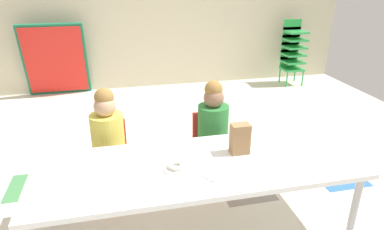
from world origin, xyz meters
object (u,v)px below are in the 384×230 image
(paper_plate_near_edge, at_px, (176,168))
(seated_child_near_camera, at_px, (108,132))
(donut_powdered_on_plate, at_px, (176,165))
(kid_chair_green_stack, at_px, (293,49))
(paper_plate_center_table, at_px, (218,174))
(folded_activity_table, at_px, (55,60))
(paper_bag_brown, at_px, (240,139))
(seated_child_middle_seat, at_px, (213,123))
(craft_table, at_px, (199,168))

(paper_plate_near_edge, bearing_deg, seated_child_near_camera, 124.11)
(seated_child_near_camera, relative_size, donut_powdered_on_plate, 8.20)
(kid_chair_green_stack, xyz_separation_m, donut_powdered_on_plate, (-2.50, -3.14, -0.01))
(kid_chair_green_stack, bearing_deg, paper_plate_center_table, -124.51)
(paper_plate_center_table, bearing_deg, folded_activity_table, 112.36)
(folded_activity_table, relative_size, paper_plate_center_table, 6.04)
(seated_child_near_camera, xyz_separation_m, folded_activity_table, (-0.75, 2.71, -0.02))
(seated_child_near_camera, distance_m, paper_bag_brown, 1.06)
(seated_child_near_camera, distance_m, kid_chair_green_stack, 3.85)
(paper_bag_brown, height_order, donut_powdered_on_plate, paper_bag_brown)
(kid_chair_green_stack, bearing_deg, folded_activity_table, 176.58)
(seated_child_middle_seat, xyz_separation_m, folded_activity_table, (-1.62, 2.71, -0.02))
(donut_powdered_on_plate, bearing_deg, kid_chair_green_stack, 51.47)
(seated_child_middle_seat, height_order, paper_bag_brown, seated_child_middle_seat)
(seated_child_near_camera, xyz_separation_m, kid_chair_green_stack, (2.94, 2.49, 0.02))
(paper_plate_center_table, bearing_deg, donut_powdered_on_plate, 151.37)
(folded_activity_table, xyz_separation_m, paper_plate_center_table, (1.44, -3.49, 0.01))
(seated_child_middle_seat, relative_size, paper_plate_center_table, 5.10)
(seated_child_near_camera, relative_size, paper_plate_near_edge, 5.10)
(folded_activity_table, xyz_separation_m, paper_bag_brown, (1.67, -3.25, 0.12))
(seated_child_middle_seat, height_order, kid_chair_green_stack, kid_chair_green_stack)
(folded_activity_table, distance_m, donut_powdered_on_plate, 3.56)
(craft_table, xyz_separation_m, donut_powdered_on_plate, (-0.16, -0.03, 0.06))
(seated_child_near_camera, height_order, donut_powdered_on_plate, seated_child_near_camera)
(paper_bag_brown, height_order, paper_plate_center_table, paper_bag_brown)
(craft_table, distance_m, donut_powdered_on_plate, 0.18)
(folded_activity_table, bearing_deg, paper_plate_center_table, -67.64)
(craft_table, distance_m, seated_child_middle_seat, 0.68)
(paper_plate_near_edge, distance_m, donut_powdered_on_plate, 0.02)
(paper_bag_brown, bearing_deg, paper_plate_near_edge, -166.93)
(seated_child_middle_seat, xyz_separation_m, paper_plate_near_edge, (-0.44, -0.64, -0.00))
(seated_child_near_camera, bearing_deg, paper_plate_center_table, -48.72)
(seated_child_near_camera, height_order, kid_chair_green_stack, kid_chair_green_stack)
(paper_plate_center_table, bearing_deg, paper_plate_near_edge, 151.37)
(seated_child_near_camera, bearing_deg, kid_chair_green_stack, 40.34)
(paper_plate_near_edge, bearing_deg, seated_child_middle_seat, 55.98)
(folded_activity_table, distance_m, paper_plate_center_table, 3.78)
(seated_child_middle_seat, relative_size, paper_plate_near_edge, 5.10)
(seated_child_middle_seat, bearing_deg, folded_activity_table, 120.90)
(kid_chair_green_stack, height_order, folded_activity_table, folded_activity_table)
(seated_child_near_camera, xyz_separation_m, paper_plate_center_table, (0.68, -0.78, -0.00))
(seated_child_near_camera, height_order, paper_bag_brown, seated_child_near_camera)
(folded_activity_table, bearing_deg, donut_powdered_on_plate, -70.50)
(craft_table, bearing_deg, paper_bag_brown, 14.71)
(paper_bag_brown, xyz_separation_m, donut_powdered_on_plate, (-0.48, -0.11, -0.09))
(seated_child_near_camera, bearing_deg, paper_plate_near_edge, -55.89)
(seated_child_middle_seat, height_order, folded_activity_table, folded_activity_table)
(craft_table, distance_m, seated_child_near_camera, 0.86)
(kid_chair_green_stack, height_order, paper_bag_brown, kid_chair_green_stack)
(folded_activity_table, bearing_deg, paper_bag_brown, -62.84)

